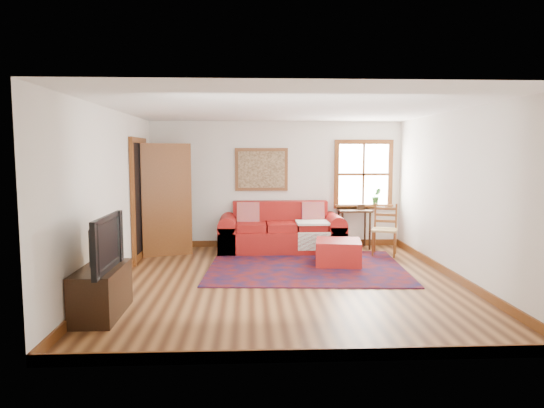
{
  "coord_description": "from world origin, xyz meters",
  "views": [
    {
      "loc": [
        -0.54,
        -6.91,
        1.87
      ],
      "look_at": [
        -0.19,
        0.6,
        1.08
      ],
      "focal_mm": 32.0,
      "sensor_mm": 36.0,
      "label": 1
    }
  ],
  "objects": [
    {
      "name": "ground",
      "position": [
        0.0,
        0.0,
        0.0
      ],
      "size": [
        5.5,
        5.5,
        0.0
      ],
      "primitive_type": "plane",
      "color": "#462613",
      "rests_on": "ground"
    },
    {
      "name": "room_envelope",
      "position": [
        0.0,
        0.02,
        1.65
      ],
      "size": [
        5.04,
        5.54,
        2.52
      ],
      "color": "silver",
      "rests_on": "ground"
    },
    {
      "name": "window",
      "position": [
        1.78,
        2.7,
        1.31
      ],
      "size": [
        1.18,
        0.2,
        1.38
      ],
      "color": "white",
      "rests_on": "ground"
    },
    {
      "name": "doorway",
      "position": [
        -2.21,
        1.78,
        1.07
      ],
      "size": [
        0.89,
        1.08,
        2.14
      ],
      "color": "black",
      "rests_on": "ground"
    },
    {
      "name": "framed_artwork",
      "position": [
        -0.3,
        2.71,
        1.55
      ],
      "size": [
        1.05,
        0.07,
        0.85
      ],
      "color": "brown",
      "rests_on": "ground"
    },
    {
      "name": "persian_rug",
      "position": [
        0.38,
        0.87,
        0.01
      ],
      "size": [
        3.31,
        2.72,
        0.02
      ],
      "primitive_type": "cube",
      "rotation": [
        0.0,
        0.0,
        -0.06
      ],
      "color": "#590F0C",
      "rests_on": "ground"
    },
    {
      "name": "red_leather_sofa",
      "position": [
        0.07,
        2.29,
        0.31
      ],
      "size": [
        2.38,
        0.98,
        0.93
      ],
      "color": "maroon",
      "rests_on": "ground"
    },
    {
      "name": "red_ottoman",
      "position": [
        0.95,
        1.03,
        0.21
      ],
      "size": [
        0.85,
        0.85,
        0.42
      ],
      "primitive_type": "cube",
      "rotation": [
        0.0,
        0.0,
        -0.16
      ],
      "color": "maroon",
      "rests_on": "ground"
    },
    {
      "name": "side_table",
      "position": [
        1.52,
        2.49,
        0.64
      ],
      "size": [
        0.64,
        0.48,
        0.77
      ],
      "color": "black",
      "rests_on": "ground"
    },
    {
      "name": "ladder_back_chair",
      "position": [
        1.95,
        1.8,
        0.51
      ],
      "size": [
        0.56,
        0.55,
        0.94
      ],
      "color": "tan",
      "rests_on": "ground"
    },
    {
      "name": "media_cabinet",
      "position": [
        -2.25,
        -1.38,
        0.28
      ],
      "size": [
        0.46,
        1.02,
        0.56
      ],
      "primitive_type": "cube",
      "color": "black",
      "rests_on": "ground"
    },
    {
      "name": "television",
      "position": [
        -2.23,
        -1.5,
        0.87
      ],
      "size": [
        0.14,
        1.07,
        0.62
      ],
      "primitive_type": "imported",
      "rotation": [
        0.0,
        0.0,
        1.57
      ],
      "color": "black",
      "rests_on": "media_cabinet"
    },
    {
      "name": "candle_hurricane",
      "position": [
        -2.2,
        -1.03,
        0.65
      ],
      "size": [
        0.12,
        0.12,
        0.18
      ],
      "color": "silver",
      "rests_on": "media_cabinet"
    }
  ]
}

